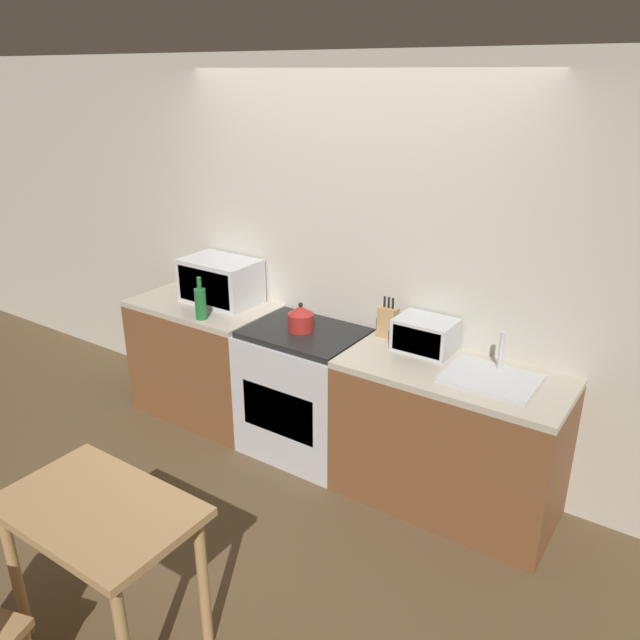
{
  "coord_description": "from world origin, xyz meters",
  "views": [
    {
      "loc": [
        2.07,
        -2.39,
        2.48
      ],
      "look_at": [
        0.07,
        0.57,
        1.05
      ],
      "focal_mm": 35.0,
      "sensor_mm": 36.0,
      "label": 1
    }
  ],
  "objects_px": {
    "microwave": "(220,281)",
    "dining_table": "(100,529)",
    "stove_range": "(305,392)",
    "toaster_oven": "(425,335)",
    "kettle": "(301,318)",
    "bottle": "(201,303)"
  },
  "relations": [
    {
      "from": "kettle",
      "to": "dining_table",
      "type": "bearing_deg",
      "value": -83.15
    },
    {
      "from": "stove_range",
      "to": "bottle",
      "type": "bearing_deg",
      "value": -162.39
    },
    {
      "from": "stove_range",
      "to": "kettle",
      "type": "xyz_separation_m",
      "value": [
        -0.02,
        -0.01,
        0.54
      ]
    },
    {
      "from": "microwave",
      "to": "dining_table",
      "type": "bearing_deg",
      "value": -61.91
    },
    {
      "from": "kettle",
      "to": "dining_table",
      "type": "relative_size",
      "value": 0.22
    },
    {
      "from": "microwave",
      "to": "dining_table",
      "type": "xyz_separation_m",
      "value": [
        1.02,
        -1.91,
        -0.42
      ]
    },
    {
      "from": "stove_range",
      "to": "kettle",
      "type": "relative_size",
      "value": 4.63
    },
    {
      "from": "microwave",
      "to": "toaster_oven",
      "type": "height_order",
      "value": "microwave"
    },
    {
      "from": "stove_range",
      "to": "bottle",
      "type": "height_order",
      "value": "bottle"
    },
    {
      "from": "bottle",
      "to": "dining_table",
      "type": "distance_m",
      "value": 1.85
    },
    {
      "from": "microwave",
      "to": "bottle",
      "type": "relative_size",
      "value": 1.83
    },
    {
      "from": "stove_range",
      "to": "toaster_oven",
      "type": "distance_m",
      "value": 0.97
    },
    {
      "from": "bottle",
      "to": "toaster_oven",
      "type": "xyz_separation_m",
      "value": [
        1.49,
        0.38,
        -0.02
      ]
    },
    {
      "from": "microwave",
      "to": "bottle",
      "type": "height_order",
      "value": "microwave"
    },
    {
      "from": "bottle",
      "to": "toaster_oven",
      "type": "bearing_deg",
      "value": 14.43
    },
    {
      "from": "toaster_oven",
      "to": "kettle",
      "type": "bearing_deg",
      "value": -168.35
    },
    {
      "from": "stove_range",
      "to": "dining_table",
      "type": "bearing_deg",
      "value": -83.85
    },
    {
      "from": "toaster_oven",
      "to": "dining_table",
      "type": "xyz_separation_m",
      "value": [
        -0.59,
        -1.96,
        -0.36
      ]
    },
    {
      "from": "bottle",
      "to": "dining_table",
      "type": "height_order",
      "value": "bottle"
    },
    {
      "from": "stove_range",
      "to": "microwave",
      "type": "height_order",
      "value": "microwave"
    },
    {
      "from": "microwave",
      "to": "dining_table",
      "type": "relative_size",
      "value": 0.63
    },
    {
      "from": "kettle",
      "to": "bottle",
      "type": "height_order",
      "value": "bottle"
    }
  ]
}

